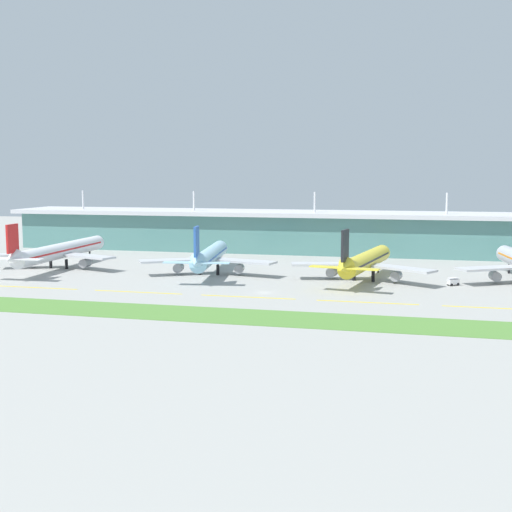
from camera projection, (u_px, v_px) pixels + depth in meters
name	position (u px, v px, depth m)	size (l,w,h in m)	color
ground_plane	(264.00, 293.00, 197.36)	(600.00, 600.00, 0.00)	#9E9E99
terminal_building	(316.00, 232.00, 298.01)	(288.00, 34.00, 27.38)	slate
airliner_nearest	(60.00, 251.00, 248.29)	(48.77, 72.14, 18.90)	white
airliner_near_middle	(209.00, 256.00, 232.83)	(48.29, 58.67, 18.90)	#9ED1EA
airliner_far_middle	(365.00, 261.00, 219.20)	(48.08, 58.44, 18.90)	yellow
taxiway_stripe_west	(36.00, 288.00, 206.09)	(28.00, 0.70, 0.04)	yellow
taxiway_stripe_mid_west	(138.00, 292.00, 198.16)	(28.00, 0.70, 0.04)	yellow
taxiway_stripe_centre	(248.00, 297.00, 190.24)	(28.00, 0.70, 0.04)	yellow
taxiway_stripe_mid_east	(367.00, 302.00, 182.32)	(28.00, 0.70, 0.04)	yellow
taxiway_stripe_east	(497.00, 308.00, 174.40)	(28.00, 0.70, 0.04)	yellow
grass_verge	(234.00, 316.00, 164.64)	(300.00, 18.00, 0.10)	#518438
baggage_cart	(453.00, 282.00, 209.84)	(3.98, 3.59, 2.48)	silver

